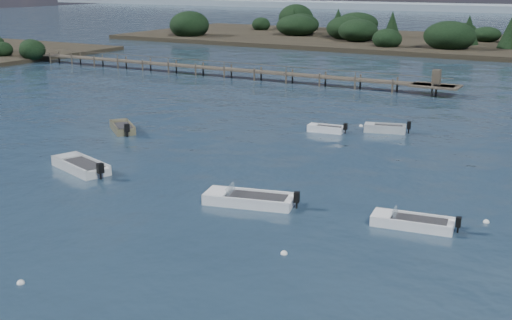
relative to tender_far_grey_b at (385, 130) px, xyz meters
The scene contains 15 objects.
ground 31.07m from the tender_far_grey_b, 98.90° to the left, with size 400.00×400.00×0.00m, color #182838.
tender_far_grey_b is the anchor object (origin of this frame).
dinghy_mid_white_b 20.48m from the tender_far_grey_b, 67.72° to the right, with size 4.37×2.04×1.07m.
tender_far_white 4.75m from the tender_far_grey_b, 151.18° to the right, with size 3.23×1.41×1.09m.
dinghy_mid_white_a 20.11m from the tender_far_grey_b, 92.79° to the right, with size 5.34×2.93×1.23m.
dinghy_mid_grey 24.11m from the tender_far_grey_b, 124.41° to the right, with size 5.19×3.18×1.29m.
tender_far_grey 21.15m from the tender_far_grey_b, 151.23° to the right, with size 3.74×3.41×1.31m.
buoy_b 25.30m from the tender_far_grey_b, 81.53° to the right, with size 0.32×0.32×0.32m, color silver.
buoy_c 22.79m from the tender_far_grey_b, 122.84° to the right, with size 0.32×0.32×0.32m, color silver.
buoy_d 20.64m from the tender_far_grey_b, 64.39° to the right, with size 0.32×0.32×0.32m, color silver.
buoy_e 2.60m from the tender_far_grey_b, 157.58° to the left, with size 0.32×0.32×0.32m, color silver.
buoy_extra_a 19.82m from the tender_far_grey_b, 56.64° to the right, with size 0.32×0.32×0.32m, color silver.
buoy_extra_b 33.15m from the tender_far_grey_b, 97.37° to the right, with size 0.32×0.32×0.32m, color silver.
jetty 32.47m from the tender_far_grey_b, 144.87° to the left, with size 64.50×3.20×3.40m.
distant_haze 221.96m from the tender_far_grey_b, 115.29° to the left, with size 280.00×20.00×2.40m, color gray.
Camera 1 is at (20.52, -19.40, 11.95)m, focal length 45.00 mm.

